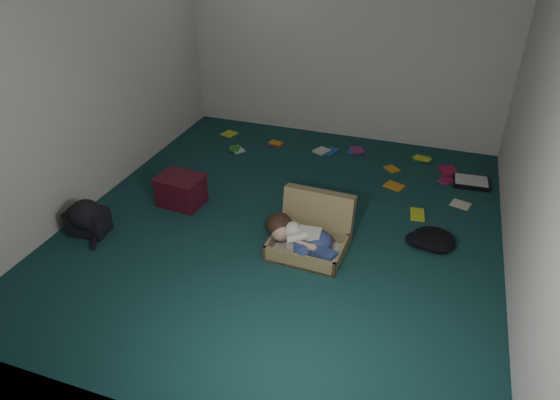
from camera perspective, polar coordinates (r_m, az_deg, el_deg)
The scene contains 12 objects.
floor at distance 4.87m, azimuth 0.58°, elevation -2.65°, with size 4.50×4.50×0.00m, color #163F3F.
wall_back at distance 6.38m, azimuth 7.45°, elevation 18.18°, with size 4.50×4.50×0.00m, color silver.
wall_front at distance 2.48m, azimuth -16.14°, elevation -5.08°, with size 4.50×4.50×0.00m, color silver.
wall_left at distance 5.24m, azimuth -21.18°, elevation 13.52°, with size 4.50×4.50×0.00m, color silver.
wall_right at distance 4.15m, azimuth 28.09°, elevation 7.54°, with size 4.50×4.50×0.00m, color silver.
suitcase at distance 4.49m, azimuth 3.66°, elevation -3.77°, with size 0.68×0.67×0.48m.
person at distance 4.35m, azimuth 2.42°, elevation -4.37°, with size 0.71×0.36×0.30m.
maroon_bin at distance 5.20m, azimuth -11.25°, elevation 1.10°, with size 0.48×0.39×0.31m.
backpack at distance 5.01m, azimuth -21.12°, elevation -2.19°, with size 0.44×0.35×0.27m, color black, non-canonical shape.
clothing_pile at distance 4.78m, azimuth 16.26°, elevation -3.93°, with size 0.40×0.33×0.13m, color black, non-canonical shape.
paper_tray at distance 5.91m, azimuth 20.99°, elevation 1.93°, with size 0.40×0.31×0.05m.
book_scatter at distance 6.00m, azimuth 9.00°, elevation 4.02°, with size 3.18×1.49×0.02m.
Camera 1 is at (1.28, -3.83, 2.72)m, focal length 32.00 mm.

